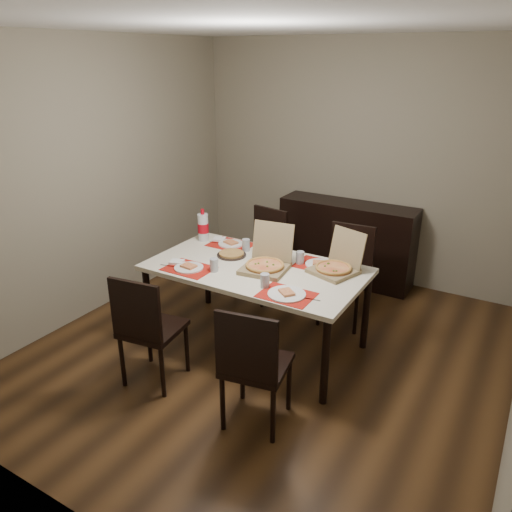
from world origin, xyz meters
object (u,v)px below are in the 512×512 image
object	(u,v)px
chair_far_right	(347,270)
pizza_box_center	(266,263)
soda_bottle	(203,227)
dining_table	(256,274)
dip_bowl	(279,263)
sideboard	(346,242)
chair_far_left	(263,249)
chair_near_left	(147,326)
chair_near_right	(253,363)

from	to	relation	value
chair_far_right	pizza_box_center	world-z (taller)	pizza_box_center
soda_bottle	pizza_box_center	bearing A→B (deg)	-19.09
dining_table	dip_bowl	size ratio (longest dim) A/B	16.41
sideboard	chair_far_left	bearing A→B (deg)	-126.99
chair_far_left	pizza_box_center	size ratio (longest dim) A/B	2.12
chair_far_left	soda_bottle	size ratio (longest dim) A/B	3.00
chair_near_left	chair_far_left	size ratio (longest dim) A/B	1.00
chair_far_left	pizza_box_center	bearing A→B (deg)	-58.90
pizza_box_center	soda_bottle	xyz separation A→B (m)	(-0.86, 0.30, 0.07)
dining_table	dip_bowl	bearing A→B (deg)	43.56
chair_far_left	chair_far_right	distance (m)	0.96
chair_far_left	soda_bottle	xyz separation A→B (m)	(-0.31, -0.62, 0.37)
dining_table	chair_far_right	distance (m)	1.01
sideboard	soda_bottle	xyz separation A→B (m)	(-0.92, -1.43, 0.43)
dip_bowl	chair_far_left	bearing A→B (deg)	127.39
chair_near_left	chair_far_left	xyz separation A→B (m)	(-0.04, 1.83, 0.00)
pizza_box_center	chair_near_left	bearing A→B (deg)	-119.28
sideboard	chair_near_left	size ratio (longest dim) A/B	1.61
chair_near_right	chair_far_right	size ratio (longest dim) A/B	1.00
chair_near_right	chair_far_right	world-z (taller)	same
dining_table	chair_far_left	distance (m)	1.04
dining_table	soda_bottle	bearing A→B (deg)	158.36
chair_near_right	pizza_box_center	world-z (taller)	pizza_box_center
chair_near_right	dining_table	bearing A→B (deg)	119.51
chair_near_right	sideboard	bearing A→B (deg)	97.84
soda_bottle	chair_near_left	bearing A→B (deg)	-73.95
pizza_box_center	dip_bowl	size ratio (longest dim) A/B	3.99
chair_far_right	sideboard	bearing A→B (deg)	111.48
chair_near_right	pizza_box_center	bearing A→B (deg)	114.63
chair_far_left	dining_table	bearing A→B (deg)	-63.65
chair_near_left	chair_near_right	distance (m)	0.94
chair_near_right	chair_far_left	bearing A→B (deg)	117.95
chair_near_right	soda_bottle	distance (m)	1.81
chair_near_right	pizza_box_center	size ratio (longest dim) A/B	2.12
chair_far_left	sideboard	bearing A→B (deg)	53.01
dining_table	chair_near_left	world-z (taller)	chair_near_left
chair_near_left	dip_bowl	distance (m)	1.21
chair_near_left	chair_near_right	world-z (taller)	same
sideboard	pizza_box_center	world-z (taller)	pizza_box_center
chair_far_right	dip_bowl	distance (m)	0.84
chair_near_left	dip_bowl	size ratio (longest dim) A/B	8.48
pizza_box_center	dining_table	bearing A→B (deg)	-176.69
chair_near_right	dip_bowl	bearing A→B (deg)	109.62
sideboard	chair_near_right	size ratio (longest dim) A/B	1.61
chair_near_left	pizza_box_center	size ratio (longest dim) A/B	2.12
dip_bowl	soda_bottle	distance (m)	0.93
chair_far_right	dip_bowl	world-z (taller)	chair_far_right
dining_table	pizza_box_center	bearing A→B (deg)	3.31
dining_table	dip_bowl	world-z (taller)	dip_bowl
chair_far_right	chair_far_left	bearing A→B (deg)	176.30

